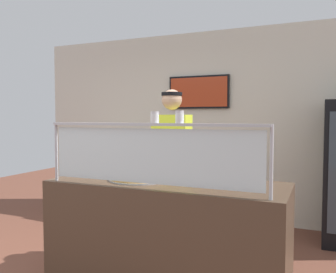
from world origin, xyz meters
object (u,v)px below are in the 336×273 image
pizza_server (133,175)px  worker_figure (172,162)px  pizza_box_stack (117,149)px  pizza_tray (139,178)px  parmesan_shaker (155,118)px  pepper_flake_shaker (180,118)px

pizza_server → worker_figure: 0.78m
pizza_box_stack → pizza_server: bearing=-55.0°
pizza_server → pizza_box_stack: size_ratio=0.58×
pizza_tray → parmesan_shaker: parmesan_shaker is taller
parmesan_shaker → pepper_flake_shaker: (0.19, 0.00, 0.00)m
pizza_server → pizza_tray: bearing=20.3°
pizza_server → pizza_box_stack: pizza_box_stack is taller
pizza_tray → worker_figure: bearing=91.6°
parmesan_shaker → pepper_flake_shaker: size_ratio=0.94×
pizza_server → worker_figure: bearing=85.2°
pizza_tray → pizza_box_stack: size_ratio=1.06×
pizza_tray → pizza_box_stack: bearing=126.2°
worker_figure → pizza_box_stack: (-1.34, 1.10, -0.00)m
pizza_tray → parmesan_shaker: size_ratio=6.08×
pizza_tray → pizza_box_stack: pizza_box_stack is taller
parmesan_shaker → pizza_tray: bearing=134.1°
pizza_server → parmesan_shaker: size_ratio=3.34×
pizza_server → pepper_flake_shaker: 0.77m
pizza_tray → pizza_server: (-0.05, -0.02, 0.02)m
pepper_flake_shaker → pizza_box_stack: pepper_flake_shaker is taller
pepper_flake_shaker → pizza_tray: bearing=148.1°
pizza_tray → parmesan_shaker: bearing=-45.9°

